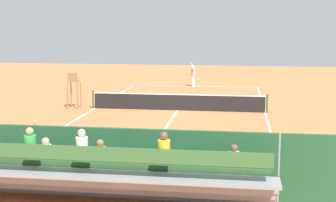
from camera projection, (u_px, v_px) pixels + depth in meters
name	position (u px, v px, depth m)	size (l,w,h in m)	color
ground_plane	(178.00, 110.00, 28.23)	(60.00, 60.00, 0.00)	#D17542
court_line_markings	(178.00, 110.00, 28.26)	(10.10, 22.20, 0.01)	white
tennis_net	(178.00, 102.00, 28.15)	(10.30, 0.10, 1.07)	black
backdrop_wall	(120.00, 161.00, 14.39)	(18.00, 0.16, 2.00)	#235633
bleacher_stand	(105.00, 176.00, 13.04)	(9.06, 2.40, 2.48)	gray
umpire_chair	(74.00, 87.00, 28.66)	(0.67, 0.67, 2.14)	olive
courtside_bench	(184.00, 171.00, 14.91)	(1.80, 0.40, 0.93)	#33383D
equipment_bag	(117.00, 181.00, 15.15)	(0.90, 0.36, 0.36)	#334C8C
tennis_player	(193.00, 74.00, 38.51)	(0.45, 0.56, 1.93)	white
tennis_racket	(188.00, 86.00, 38.74)	(0.39, 0.58, 0.03)	black
tennis_ball_near	(159.00, 89.00, 37.21)	(0.07, 0.07, 0.07)	#CCDB33
tennis_ball_far	(215.00, 91.00, 36.10)	(0.07, 0.07, 0.07)	#CCDB33
line_judge	(30.00, 149.00, 15.65)	(0.41, 0.55, 1.93)	#232328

